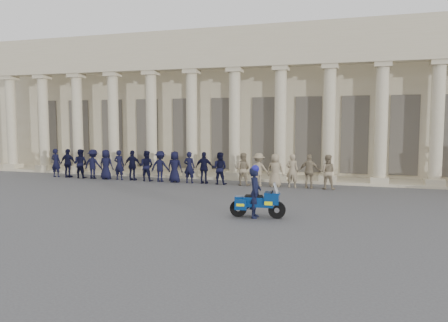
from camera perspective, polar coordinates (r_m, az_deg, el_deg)
ground at (r=17.04m, az=-1.86°, el=-6.02°), size 90.00×90.00×0.00m
building at (r=31.03m, az=7.20°, el=7.40°), size 40.00×12.50×9.00m
officer_rank at (r=23.76m, az=-5.93°, el=-0.78°), size 16.51×0.64×1.70m
motorcycle at (r=15.13m, az=4.47°, el=-5.39°), size 1.94×0.81×1.24m
rider at (r=15.08m, az=4.08°, el=-4.00°), size 0.47×0.67×1.83m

